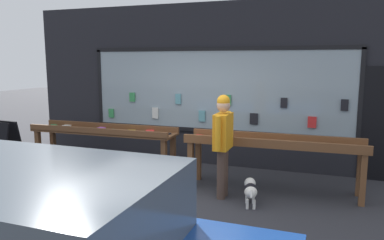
{
  "coord_description": "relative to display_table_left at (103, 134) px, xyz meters",
  "views": [
    {
      "loc": [
        2.4,
        -5.17,
        2.19
      ],
      "look_at": [
        0.28,
        0.82,
        1.18
      ],
      "focal_mm": 35.0,
      "sensor_mm": 36.0,
      "label": 1
    }
  ],
  "objects": [
    {
      "name": "ground_plane",
      "position": [
        1.64,
        -1.02,
        -0.76
      ],
      "size": [
        40.0,
        40.0,
        0.0
      ],
      "primitive_type": "plane",
      "color": "#2D2D33"
    },
    {
      "name": "shopfront_facade",
      "position": [
        1.7,
        1.37,
        0.91
      ],
      "size": [
        8.03,
        0.29,
        3.37
      ],
      "color": "black",
      "rests_on": "ground_plane"
    },
    {
      "name": "person_browsing",
      "position": [
        2.56,
        -0.54,
        0.21
      ],
      "size": [
        0.23,
        0.66,
        1.67
      ],
      "rotation": [
        0.0,
        0.0,
        1.55
      ],
      "color": "#4C382D",
      "rests_on": "ground_plane"
    },
    {
      "name": "small_dog",
      "position": [
        3.05,
        -0.74,
        -0.52
      ],
      "size": [
        0.28,
        0.58,
        0.37
      ],
      "rotation": [
        0.0,
        0.0,
        1.8
      ],
      "color": "white",
      "rests_on": "ground_plane"
    },
    {
      "name": "display_table_right",
      "position": [
        3.28,
        -0.01,
        0.01
      ],
      "size": [
        2.96,
        0.69,
        0.95
      ],
      "color": "brown",
      "rests_on": "ground_plane"
    },
    {
      "name": "sandwich_board_sign",
      "position": [
        -2.26,
        -0.26,
        -0.29
      ],
      "size": [
        0.64,
        0.63,
        0.93
      ],
      "rotation": [
        0.0,
        0.0,
        -0.08
      ],
      "color": "black",
      "rests_on": "ground_plane"
    },
    {
      "name": "display_table_left",
      "position": [
        0.0,
        0.0,
        0.0
      ],
      "size": [
        2.96,
        0.68,
        0.94
      ],
      "color": "brown",
      "rests_on": "ground_plane"
    }
  ]
}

